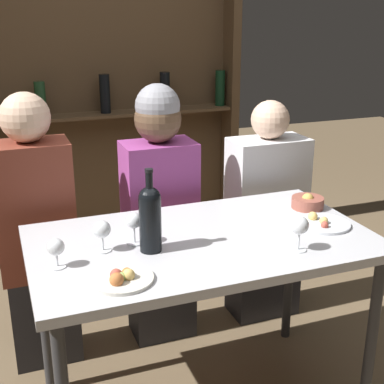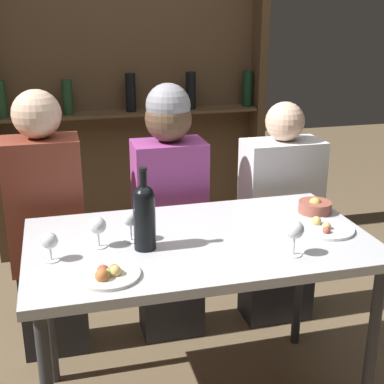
% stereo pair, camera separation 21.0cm
% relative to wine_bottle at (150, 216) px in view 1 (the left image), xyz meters
% --- Properties ---
extents(dining_table, '(1.31, 0.75, 0.78)m').
position_rel_wine_bottle_xyz_m(dining_table, '(0.22, 0.04, -0.21)').
color(dining_table, silver).
rests_on(dining_table, ground_plane).
extents(wine_rack_wall, '(1.85, 0.21, 2.37)m').
position_rel_wine_bottle_xyz_m(wine_rack_wall, '(0.22, 1.82, 0.28)').
color(wine_rack_wall, '#4C3823').
rests_on(wine_rack_wall, ground_plane).
extents(wine_bottle, '(0.08, 0.08, 0.31)m').
position_rel_wine_bottle_xyz_m(wine_bottle, '(0.00, 0.00, 0.00)').
color(wine_bottle, black).
rests_on(wine_bottle, dining_table).
extents(wine_glass_0, '(0.06, 0.06, 0.12)m').
position_rel_wine_bottle_xyz_m(wine_glass_0, '(-0.16, 0.06, -0.05)').
color(wine_glass_0, silver).
rests_on(wine_glass_0, dining_table).
extents(wine_glass_1, '(0.06, 0.06, 0.12)m').
position_rel_wine_bottle_xyz_m(wine_glass_1, '(-0.04, 0.08, -0.05)').
color(wine_glass_1, silver).
rests_on(wine_glass_1, dining_table).
extents(wine_glass_2, '(0.06, 0.06, 0.10)m').
position_rel_wine_bottle_xyz_m(wine_glass_2, '(-0.34, -0.02, -0.07)').
color(wine_glass_2, silver).
rests_on(wine_glass_2, dining_table).
extents(wine_glass_3, '(0.07, 0.07, 0.13)m').
position_rel_wine_bottle_xyz_m(wine_glass_3, '(0.50, -0.19, -0.04)').
color(wine_glass_3, silver).
rests_on(wine_glass_3, dining_table).
extents(food_plate_0, '(0.21, 0.21, 0.05)m').
position_rel_wine_bottle_xyz_m(food_plate_0, '(-0.16, -0.19, -0.12)').
color(food_plate_0, silver).
rests_on(food_plate_0, dining_table).
extents(food_plate_1, '(0.22, 0.22, 0.04)m').
position_rel_wine_bottle_xyz_m(food_plate_1, '(0.72, -0.01, -0.13)').
color(food_plate_1, silver).
rests_on(food_plate_1, dining_table).
extents(snack_bowl, '(0.14, 0.14, 0.07)m').
position_rel_wine_bottle_xyz_m(snack_bowl, '(0.77, 0.18, -0.11)').
color(snack_bowl, '#995142').
rests_on(snack_bowl, dining_table).
extents(seated_person_left, '(0.34, 0.22, 1.29)m').
position_rel_wine_bottle_xyz_m(seated_person_left, '(-0.36, 0.62, -0.29)').
color(seated_person_left, '#26262B').
rests_on(seated_person_left, ground_plane).
extents(seated_person_center, '(0.34, 0.22, 1.29)m').
position_rel_wine_bottle_xyz_m(seated_person_center, '(0.23, 0.62, -0.26)').
color(seated_person_center, '#26262B').
rests_on(seated_person_center, ground_plane).
extents(seated_person_right, '(0.40, 0.22, 1.18)m').
position_rel_wine_bottle_xyz_m(seated_person_right, '(0.81, 0.62, -0.36)').
color(seated_person_right, '#26262B').
rests_on(seated_person_right, ground_plane).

